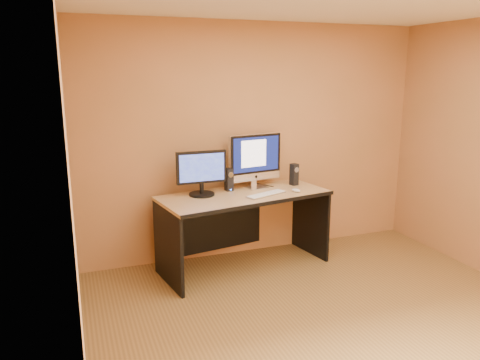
% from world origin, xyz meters
% --- Properties ---
extents(floor, '(4.00, 4.00, 0.00)m').
position_xyz_m(floor, '(0.00, 0.00, 0.00)').
color(floor, brown).
rests_on(floor, ground).
extents(walls, '(4.00, 4.00, 2.60)m').
position_xyz_m(walls, '(0.00, 0.00, 1.30)').
color(walls, '#A86C43').
rests_on(walls, ground).
extents(desk, '(1.87, 1.05, 0.82)m').
position_xyz_m(desk, '(-0.30, 1.57, 0.41)').
color(desk, tan).
rests_on(desk, ground).
extents(imac, '(0.66, 0.33, 0.61)m').
position_xyz_m(imac, '(-0.09, 1.77, 1.12)').
color(imac, silver).
rests_on(imac, desk).
extents(second_monitor, '(0.53, 0.26, 0.46)m').
position_xyz_m(second_monitor, '(-0.74, 1.67, 1.05)').
color(second_monitor, black).
rests_on(second_monitor, desk).
extents(speaker_left, '(0.09, 0.09, 0.24)m').
position_xyz_m(speaker_left, '(-0.41, 1.76, 0.94)').
color(speaker_left, black).
rests_on(speaker_left, desk).
extents(speaker_right, '(0.09, 0.09, 0.24)m').
position_xyz_m(speaker_right, '(0.36, 1.74, 0.94)').
color(speaker_right, black).
rests_on(speaker_right, desk).
extents(keyboard, '(0.49, 0.29, 0.02)m').
position_xyz_m(keyboard, '(-0.11, 1.44, 0.83)').
color(keyboard, '#B9BABE').
rests_on(keyboard, desk).
extents(mouse, '(0.09, 0.13, 0.04)m').
position_xyz_m(mouse, '(0.24, 1.45, 0.84)').
color(mouse, silver).
rests_on(mouse, desk).
extents(cable_a, '(0.13, 0.21, 0.01)m').
position_xyz_m(cable_a, '(0.04, 1.84, 0.82)').
color(cable_a, black).
rests_on(cable_a, desk).
extents(cable_b, '(0.08, 0.19, 0.01)m').
position_xyz_m(cable_b, '(-0.12, 1.90, 0.82)').
color(cable_b, black).
rests_on(cable_b, desk).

